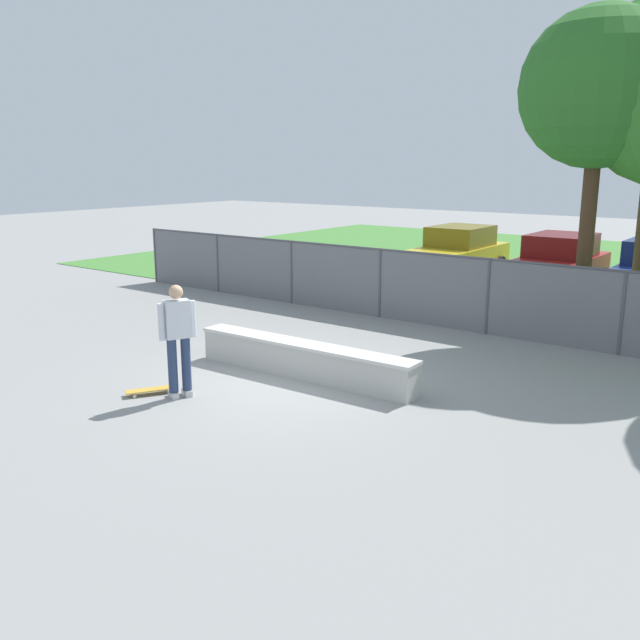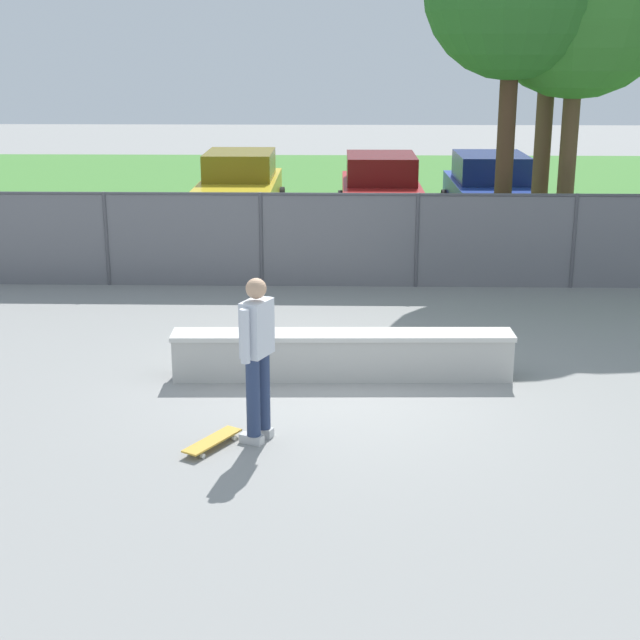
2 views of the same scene
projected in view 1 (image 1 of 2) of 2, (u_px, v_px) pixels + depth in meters
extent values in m
plane|color=gray|center=(280.00, 384.00, 11.50)|extent=(80.00, 80.00, 0.00)
cube|color=#478438|center=(571.00, 270.00, 23.63)|extent=(31.20, 20.00, 0.02)
cube|color=#B7B5AD|center=(303.00, 361.00, 11.83)|extent=(4.35, 0.56, 0.55)
cube|color=silver|center=(303.00, 345.00, 11.76)|extent=(4.39, 0.60, 0.06)
cube|color=beige|center=(174.00, 394.00, 10.83)|extent=(0.28, 0.21, 0.10)
cube|color=beige|center=(187.00, 392.00, 10.93)|extent=(0.28, 0.21, 0.10)
cylinder|color=navy|center=(173.00, 366.00, 10.69)|extent=(0.15, 0.15, 0.88)
cylinder|color=navy|center=(186.00, 364.00, 10.79)|extent=(0.15, 0.15, 0.88)
cube|color=silver|center=(177.00, 319.00, 10.57)|extent=(0.36, 0.44, 0.60)
cylinder|color=silver|center=(161.00, 322.00, 10.46)|extent=(0.10, 0.10, 0.58)
cylinder|color=silver|center=(193.00, 319.00, 10.69)|extent=(0.10, 0.10, 0.58)
sphere|color=tan|center=(176.00, 292.00, 10.47)|extent=(0.22, 0.22, 0.22)
cube|color=gold|center=(151.00, 390.00, 10.97)|extent=(0.58, 0.79, 0.02)
cube|color=#B2B2B7|center=(168.00, 389.00, 11.08)|extent=(0.15, 0.12, 0.02)
cube|color=#B2B2B7|center=(134.00, 393.00, 10.87)|extent=(0.15, 0.12, 0.02)
cylinder|color=silver|center=(169.00, 392.00, 11.01)|extent=(0.05, 0.06, 0.05)
cylinder|color=silver|center=(167.00, 389.00, 11.16)|extent=(0.05, 0.06, 0.05)
cylinder|color=silver|center=(135.00, 396.00, 10.81)|extent=(0.05, 0.06, 0.05)
cylinder|color=silver|center=(133.00, 393.00, 10.96)|extent=(0.05, 0.06, 0.05)
cylinder|color=#4C4C51|center=(155.00, 255.00, 21.09)|extent=(0.07, 0.07, 1.67)
cylinder|color=#4C4C51|center=(218.00, 263.00, 19.48)|extent=(0.07, 0.07, 1.67)
cylinder|color=#4C4C51|center=(292.00, 272.00, 17.86)|extent=(0.07, 0.07, 1.67)
cylinder|color=#4C4C51|center=(380.00, 283.00, 16.25)|extent=(0.07, 0.07, 1.67)
cylinder|color=#4C4C51|center=(488.00, 296.00, 14.64)|extent=(0.07, 0.07, 1.67)
cylinder|color=#4C4C51|center=(622.00, 313.00, 13.03)|extent=(0.07, 0.07, 1.67)
cylinder|color=#4C4C51|center=(432.00, 254.00, 15.26)|extent=(19.20, 0.05, 0.05)
cube|color=slate|center=(431.00, 289.00, 15.44)|extent=(19.20, 0.01, 1.67)
cylinder|color=#47301E|center=(585.00, 245.00, 14.25)|extent=(0.32, 0.32, 3.91)
sphere|color=#286623|center=(599.00, 88.00, 13.53)|extent=(3.18, 3.18, 3.18)
cube|color=gold|center=(458.00, 257.00, 21.86)|extent=(1.82, 4.21, 0.70)
cube|color=#776413|center=(461.00, 236.00, 21.82)|extent=(1.61, 2.11, 0.64)
cylinder|color=black|center=(465.00, 276.00, 20.40)|extent=(0.22, 0.64, 0.64)
cylinder|color=black|center=(413.00, 270.00, 21.45)|extent=(0.22, 0.64, 0.64)
cylinder|color=black|center=(500.00, 266.00, 22.43)|extent=(0.22, 0.64, 0.64)
cylinder|color=black|center=(450.00, 261.00, 23.48)|extent=(0.22, 0.64, 0.64)
cube|color=#B21E1E|center=(558.00, 269.00, 19.44)|extent=(1.82, 4.21, 0.70)
cube|color=#621010|center=(561.00, 245.00, 19.41)|extent=(1.61, 2.11, 0.64)
cylinder|color=black|center=(575.00, 291.00, 17.98)|extent=(0.22, 0.64, 0.64)
cylinder|color=black|center=(509.00, 284.00, 19.03)|extent=(0.22, 0.64, 0.64)
cylinder|color=black|center=(602.00, 278.00, 20.01)|extent=(0.22, 0.64, 0.64)
cylinder|color=black|center=(541.00, 272.00, 21.06)|extent=(0.22, 0.64, 0.64)
cylinder|color=black|center=(609.00, 294.00, 17.65)|extent=(0.22, 0.64, 0.64)
cylinder|color=black|center=(633.00, 280.00, 19.68)|extent=(0.22, 0.64, 0.64)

